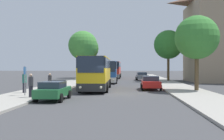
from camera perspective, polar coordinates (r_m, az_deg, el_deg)
ground_plane at (r=23.11m, az=0.11°, el=-5.29°), size 300.00×300.00×0.00m
sidewalk_left at (r=24.54m, az=-16.50°, el=-4.79°), size 4.00×120.00×0.15m
sidewalk_right at (r=23.73m, az=17.29°, el=-4.98°), size 4.00×120.00×0.15m
bus_front at (r=27.42m, az=-3.45°, el=-0.60°), size 3.01×10.35×3.37m
bus_middle at (r=41.17m, az=-0.83°, el=-0.29°), size 3.19×11.79×3.23m
bus_rear at (r=56.82m, az=0.49°, el=0.11°), size 2.78×11.13×3.54m
parked_car_left_curb at (r=19.25m, az=-12.66°, el=-4.34°), size 1.92×3.96×1.36m
parked_car_right_near at (r=28.01m, az=8.39°, el=-2.72°), size 2.07×4.30×1.43m
parked_car_right_far at (r=48.22m, az=6.51°, el=-1.31°), size 2.27×4.31×1.46m
bus_stop_sign at (r=21.77m, az=-18.44°, el=-1.49°), size 0.08×0.45×2.31m
pedestrian_waiting_near at (r=25.77m, az=-13.38°, el=-2.51°), size 0.36×0.36×1.65m
pedestrian_waiting_far at (r=24.09m, az=-18.53°, el=-2.49°), size 0.36×0.36×1.84m
pedestrian_walking_back at (r=20.37m, az=-17.25°, el=-3.20°), size 0.36×0.36×1.74m
tree_left_near at (r=48.92m, az=-6.35°, el=5.32°), size 5.39×5.39×8.97m
tree_left_far at (r=58.46m, az=-5.72°, el=4.71°), size 5.69×5.69×9.27m
tree_right_near at (r=44.78m, az=12.16°, el=5.40°), size 4.80×4.80×8.41m
tree_right_mid at (r=26.80m, az=17.97°, el=6.71°), size 4.23×4.23×7.23m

